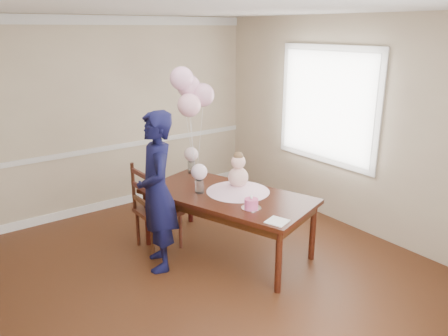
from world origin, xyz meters
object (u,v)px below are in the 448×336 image
Objects in this scene: birthday_cake at (251,203)px; woman at (157,192)px; dining_table_top at (227,196)px; dining_chair_seat at (158,211)px.

woman is at bearing 137.98° from birthday_cake.
dining_table_top is 0.48m from birthday_cake.
woman is at bearing -118.14° from dining_chair_seat.
dining_chair_seat is (-0.54, 1.06, -0.32)m from birthday_cake.
birthday_cake reaches higher than dining_table_top.
dining_chair_seat is at bearing 116.66° from dining_table_top.
woman is (-0.79, 0.20, 0.17)m from dining_table_top.
birthday_cake is 1.23m from dining_chair_seat.
dining_table_top is at bearing -45.72° from dining_chair_seat.
birthday_cake is 0.08× the size of woman.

